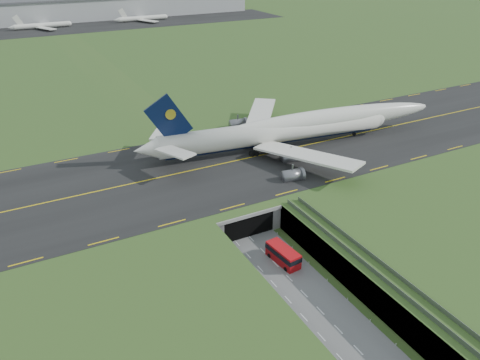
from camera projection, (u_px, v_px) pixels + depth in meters
ground at (268, 257)px, 96.13m from camera, size 900.00×900.00×0.00m
airfield_deck at (268, 245)px, 94.76m from camera, size 800.00×800.00×6.00m
trench_road at (288, 277)px, 90.18m from camera, size 12.00×75.00×0.20m
taxiway at (202, 168)px, 119.31m from camera, size 800.00×44.00×0.18m
tunnel_portal at (231, 206)px, 107.75m from camera, size 17.00×22.30×6.00m
guideway at (377, 272)px, 83.21m from camera, size 3.00×53.00×7.05m
jumbo_jet at (295, 128)px, 130.58m from camera, size 89.86×58.26×19.42m
shuttle_tram at (283, 255)px, 93.69m from camera, size 3.88×8.34×3.27m
cargo_terminal at (48, 11)px, 325.25m from camera, size 320.00×67.00×15.60m
distant_hills at (101, 10)px, 462.92m from camera, size 700.00×91.00×60.00m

